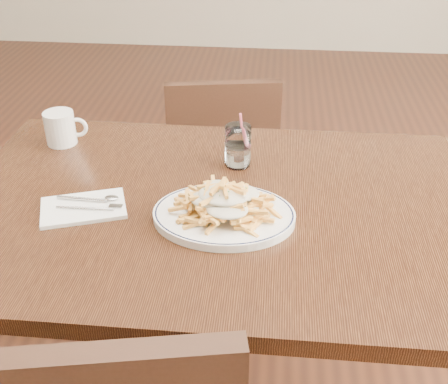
# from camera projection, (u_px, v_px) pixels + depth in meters

# --- Properties ---
(table) EXTENTS (1.20, 0.80, 0.75)m
(table) POSITION_uv_depth(u_px,v_px,m) (216.00, 230.00, 1.32)
(table) COLOR black
(table) RESTS_ON ground
(chair_far) EXTENTS (0.43, 0.43, 0.81)m
(chair_far) POSITION_uv_depth(u_px,v_px,m) (222.00, 165.00, 2.02)
(chair_far) COLOR black
(chair_far) RESTS_ON ground
(fries_plate) EXTENTS (0.38, 0.35, 0.02)m
(fries_plate) POSITION_uv_depth(u_px,v_px,m) (224.00, 215.00, 1.21)
(fries_plate) COLOR white
(fries_plate) RESTS_ON table
(loaded_fries) EXTENTS (0.25, 0.22, 0.06)m
(loaded_fries) POSITION_uv_depth(u_px,v_px,m) (224.00, 199.00, 1.19)
(loaded_fries) COLOR gold
(loaded_fries) RESTS_ON fries_plate
(napkin) EXTENTS (0.21, 0.17, 0.01)m
(napkin) POSITION_uv_depth(u_px,v_px,m) (83.00, 208.00, 1.25)
(napkin) COLOR white
(napkin) RESTS_ON table
(cutlery) EXTENTS (0.16, 0.06, 0.01)m
(cutlery) POSITION_uv_depth(u_px,v_px,m) (84.00, 204.00, 1.25)
(cutlery) COLOR silver
(cutlery) RESTS_ON napkin
(water_glass) EXTENTS (0.07, 0.07, 0.14)m
(water_glass) POSITION_uv_depth(u_px,v_px,m) (238.00, 148.00, 1.40)
(water_glass) COLOR white
(water_glass) RESTS_ON table
(coffee_mug) EXTENTS (0.11, 0.08, 0.09)m
(coffee_mug) POSITION_uv_depth(u_px,v_px,m) (61.00, 128.00, 1.50)
(coffee_mug) COLOR white
(coffee_mug) RESTS_ON table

